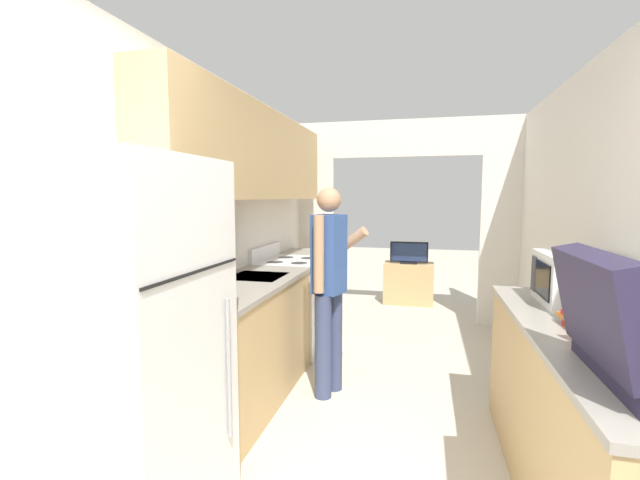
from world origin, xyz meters
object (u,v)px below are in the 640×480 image
(microwave, at_px, (577,280))
(suitcase, at_px, (640,339))
(person, at_px, (329,285))
(television, at_px, (409,253))
(refrigerator, at_px, (130,352))
(range_oven, at_px, (292,304))
(tv_cabinet, at_px, (408,283))
(book_stack, at_px, (594,322))

(microwave, bearing_deg, suitcase, -97.68)
(person, distance_m, television, 3.11)
(refrigerator, relative_size, range_oven, 1.63)
(person, bearing_deg, suitcase, -118.71)
(tv_cabinet, height_order, television, television)
(microwave, height_order, tv_cabinet, microwave)
(refrigerator, height_order, book_stack, refrigerator)
(tv_cabinet, distance_m, television, 0.45)
(suitcase, height_order, television, suitcase)
(range_oven, height_order, person, person)
(refrigerator, xyz_separation_m, range_oven, (-0.03, 2.51, -0.40))
(range_oven, distance_m, television, 2.44)
(suitcase, bearing_deg, microwave, 82.32)
(person, distance_m, suitcase, 2.12)
(refrigerator, xyz_separation_m, suitcase, (1.99, 0.05, 0.21))
(refrigerator, xyz_separation_m, person, (0.55, 1.60, 0.01))
(person, relative_size, tv_cabinet, 2.31)
(person, distance_m, microwave, 1.66)
(refrigerator, relative_size, book_stack, 5.49)
(suitcase, distance_m, microwave, 1.13)
(book_stack, bearing_deg, microwave, 80.71)
(book_stack, distance_m, tv_cabinet, 4.25)
(range_oven, xyz_separation_m, television, (1.09, 2.16, 0.28))
(range_oven, distance_m, person, 1.16)
(refrigerator, xyz_separation_m, book_stack, (2.06, 0.64, 0.10))
(refrigerator, bearing_deg, tv_cabinet, 77.40)
(range_oven, bearing_deg, book_stack, -41.73)
(microwave, xyz_separation_m, television, (-1.09, 3.50, -0.32))
(refrigerator, height_order, range_oven, refrigerator)
(person, bearing_deg, tv_cabinet, 9.23)
(tv_cabinet, bearing_deg, suitcase, -78.59)
(book_stack, bearing_deg, suitcase, -96.24)
(person, height_order, book_stack, person)
(person, relative_size, suitcase, 2.60)
(person, xyz_separation_m, tv_cabinet, (0.50, 3.11, -0.57))
(range_oven, distance_m, book_stack, 2.85)
(microwave, height_order, television, microwave)
(range_oven, height_order, microwave, microwave)
(range_oven, bearing_deg, person, -57.08)
(refrigerator, relative_size, microwave, 3.52)
(microwave, bearing_deg, person, 164.86)
(book_stack, xyz_separation_m, television, (-1.01, 4.03, -0.22))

